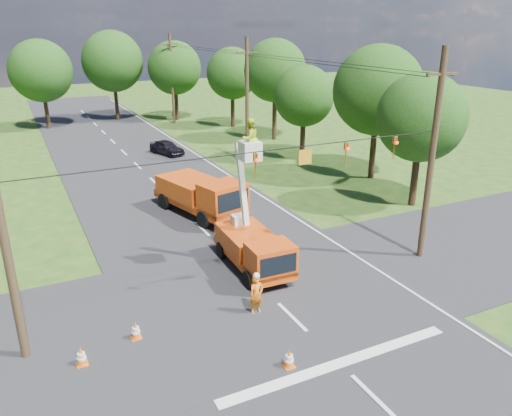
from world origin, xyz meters
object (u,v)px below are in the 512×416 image
bucket_truck (254,239)px  traffic_cone_6 (230,178)px  pole_left (4,237)px  tree_right_e (232,74)px  tree_right_d (275,71)px  pole_right_near (432,156)px  traffic_cone_3 (136,330)px  pole_right_mid (247,101)px  pole_right_far (172,78)px  second_truck (202,195)px  ground_worker (256,295)px  tree_right_c (304,96)px  tree_right_a (421,118)px  tree_far_c (175,68)px  traffic_cone_1 (229,235)px  tree_far_b (113,61)px  tree_right_b (378,91)px  traffic_cone_2 (242,209)px  traffic_cone_4 (81,356)px  distant_car (167,147)px  tree_far_a (41,71)px

bucket_truck → traffic_cone_6: 13.92m
pole_left → tree_right_e: pole_left is taller
pole_left → tree_right_d: tree_right_d is taller
pole_right_near → traffic_cone_3: bearing=-177.3°
pole_right_mid → tree_right_d: bearing=48.0°
traffic_cone_3 → tree_right_d: tree_right_d is taller
pole_right_far → second_truck: bearing=-104.4°
ground_worker → traffic_cone_6: 17.66m
tree_right_c → traffic_cone_3: bearing=-134.0°
traffic_cone_3 → pole_right_far: size_ratio=0.07×
tree_right_a → tree_right_c: size_ratio=1.06×
pole_right_far → tree_far_c: size_ratio=1.09×
second_truck → pole_left: size_ratio=0.78×
traffic_cone_1 → tree_far_b: (2.30, 39.17, 6.45)m
traffic_cone_3 → ground_worker: bearing=-4.6°
second_truck → pole_right_mid: pole_right_mid is taller
tree_right_b → tree_far_b: bearing=110.0°
bucket_truck → tree_right_b: size_ratio=0.73×
traffic_cone_1 → traffic_cone_2: size_ratio=1.00×
traffic_cone_1 → pole_right_near: bearing=-36.8°
pole_right_mid → tree_far_b: bearing=102.4°
bucket_truck → traffic_cone_4: bucket_truck is taller
distant_car → pole_left: pole_left is taller
traffic_cone_6 → pole_right_near: (3.55, -15.52, 4.75)m
bucket_truck → second_truck: (0.36, 7.84, -0.25)m
traffic_cone_6 → tree_far_a: (-9.95, 27.48, 5.83)m
traffic_cone_1 → tree_right_e: 32.44m
tree_far_b → tree_right_a: bearing=-74.9°
distant_car → tree_far_b: size_ratio=0.36×
ground_worker → pole_left: pole_left is taller
pole_right_near → tree_right_b: size_ratio=1.04×
bucket_truck → tree_far_b: bearing=88.5°
tree_right_a → tree_right_e: (0.30, 29.00, 0.25)m
ground_worker → tree_far_c: bearing=72.4°
traffic_cone_3 → pole_left: bearing=169.5°
second_truck → tree_far_b: 35.27m
ground_worker → pole_left: size_ratio=0.18×
traffic_cone_4 → traffic_cone_6: (12.77, 16.90, 0.00)m
traffic_cone_6 → second_truck: bearing=-127.8°
traffic_cone_3 → tree_right_c: size_ratio=0.09×
ground_worker → traffic_cone_1: 7.14m
pole_right_near → tree_right_c: bearing=76.1°
bucket_truck → ground_worker: bucket_truck is taller
traffic_cone_3 → tree_right_d: bearing=53.3°
ground_worker → distant_car: (4.41, 26.76, -0.19)m
pole_right_mid → tree_right_a: bearing=-70.3°
traffic_cone_1 → tree_right_a: size_ratio=0.09×
pole_left → pole_right_near: bearing=0.0°
tree_right_b → tree_right_d: size_ratio=1.00×
distant_car → traffic_cone_3: bearing=-128.3°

